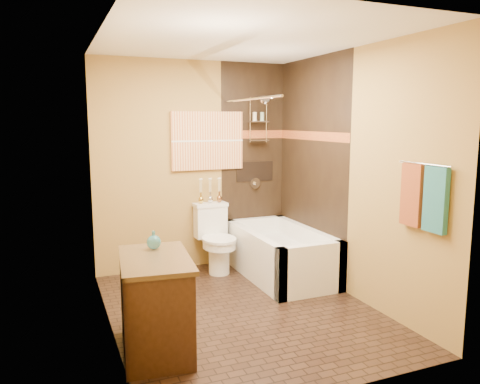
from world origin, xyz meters
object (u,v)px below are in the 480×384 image
sunset_painting (207,141)px  vanity (155,304)px  bathtub (280,257)px  toilet (215,238)px

sunset_painting → vanity: bearing=-119.1°
sunset_painting → vanity: (-1.09, -1.96, -1.17)m
bathtub → vanity: 2.13m
bathtub → vanity: size_ratio=1.65×
bathtub → vanity: vanity is taller
toilet → vanity: bearing=-125.3°
sunset_painting → bathtub: size_ratio=0.60×
sunset_painting → bathtub: bearing=-48.9°
bathtub → toilet: size_ratio=1.88×
vanity → sunset_painting: bearing=67.3°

